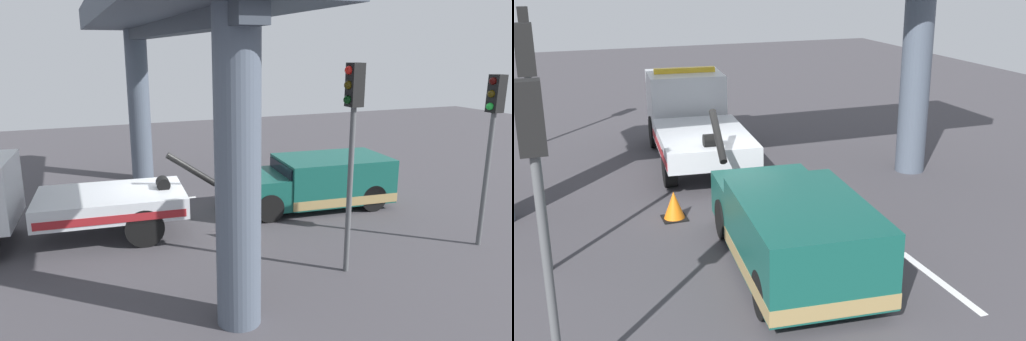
# 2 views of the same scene
# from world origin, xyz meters

# --- Properties ---
(ground_plane) EXTENTS (60.00, 40.00, 0.10)m
(ground_plane) POSITION_xyz_m (0.00, 0.00, -0.05)
(ground_plane) COLOR #423F44
(lane_stripe_west) EXTENTS (2.60, 0.16, 0.01)m
(lane_stripe_west) POSITION_xyz_m (-6.00, -2.35, 0.00)
(lane_stripe_west) COLOR silver
(lane_stripe_west) RESTS_ON ground
(lane_stripe_mid) EXTENTS (2.60, 0.16, 0.01)m
(lane_stripe_mid) POSITION_xyz_m (0.00, -2.35, 0.00)
(lane_stripe_mid) COLOR silver
(lane_stripe_mid) RESTS_ON ground
(tow_truck_white) EXTENTS (7.33, 2.91, 2.46)m
(tow_truck_white) POSITION_xyz_m (3.58, -0.07, 1.20)
(tow_truck_white) COLOR silver
(tow_truck_white) RESTS_ON ground
(towed_van_green) EXTENTS (5.37, 2.62, 1.58)m
(towed_van_green) POSITION_xyz_m (-4.61, 0.01, 0.78)
(towed_van_green) COLOR #145147
(towed_van_green) RESTS_ON ground
(overpass_structure) EXTENTS (3.60, 12.86, 6.32)m
(overpass_structure) POSITION_xyz_m (-0.03, 0.00, 5.39)
(overpass_structure) COLOR #4C5666
(overpass_structure) RESTS_ON ground
(traffic_light_near) EXTENTS (0.39, 0.32, 4.33)m
(traffic_light_near) POSITION_xyz_m (-6.98, 4.39, 3.15)
(traffic_light_near) COLOR #515456
(traffic_light_near) RESTS_ON ground
(traffic_light_far) EXTENTS (0.39, 0.32, 4.64)m
(traffic_light_far) POSITION_xyz_m (-2.98, 4.39, 3.37)
(traffic_light_far) COLOR #515456
(traffic_light_far) RESTS_ON ground
(traffic_cone_orange) EXTENTS (0.55, 0.55, 0.66)m
(traffic_cone_orange) POSITION_xyz_m (-1.29, 1.59, 0.31)
(traffic_cone_orange) COLOR orange
(traffic_cone_orange) RESTS_ON ground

